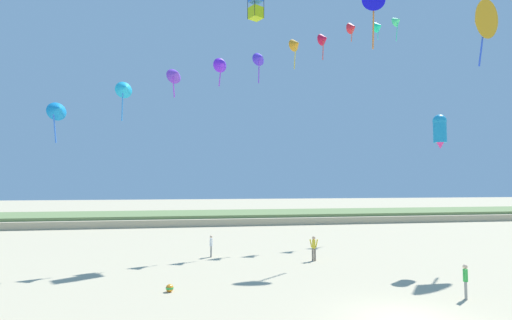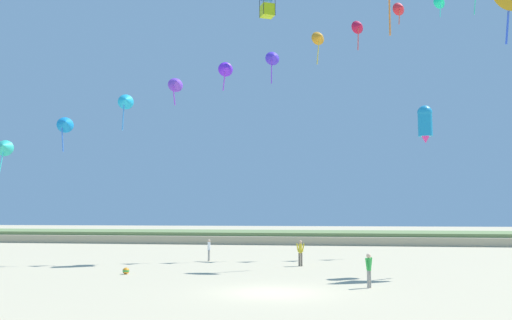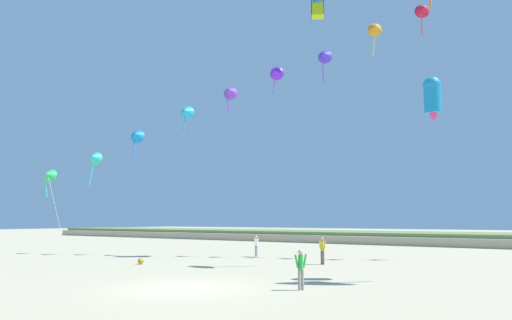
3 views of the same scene
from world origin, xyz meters
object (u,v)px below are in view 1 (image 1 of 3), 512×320
large_kite_low_lead (481,21)px  large_kite_high_solo (256,5)px  person_mid_center (465,279)px  large_kite_mid_trail (373,2)px  large_kite_outer_drift (440,130)px  person_near_right (314,247)px  beach_ball (170,288)px  person_near_left (211,244)px

large_kite_low_lead → large_kite_high_solo: size_ratio=2.06×
person_mid_center → large_kite_mid_trail: bearing=79.4°
large_kite_mid_trail → large_kite_outer_drift: (1.22, -6.13, -10.95)m
person_mid_center → large_kite_low_lead: large_kite_low_lead is taller
large_kite_outer_drift → large_kite_mid_trail: bearing=101.3°
person_near_right → beach_ball: size_ratio=4.43×
large_kite_outer_drift → person_near_left: bearing=158.3°
person_near_right → large_kite_low_lead: (12.82, -0.20, 16.01)m
person_near_right → large_kite_high_solo: size_ratio=0.69×
person_mid_center → person_near_left: bearing=130.3°
large_kite_outer_drift → person_near_right: bearing=158.3°
large_kite_mid_trail → beach_ball: size_ratio=12.94×
large_kite_low_lead → large_kite_mid_trail: 7.90m
large_kite_low_lead → beach_ball: bearing=-165.2°
person_mid_center → large_kite_low_lead: size_ratio=0.32×
person_mid_center → large_kite_mid_trail: (2.37, 12.70, 18.46)m
person_near_left → person_near_right: 7.02m
person_near_left → large_kite_outer_drift: 16.70m
large_kite_low_lead → large_kite_outer_drift: bearing=-153.6°
person_mid_center → large_kite_outer_drift: (3.59, 6.57, 7.51)m
person_near_right → person_mid_center: (3.74, -9.49, -0.05)m
person_mid_center → beach_ball: 13.25m
person_mid_center → large_kite_low_lead: (9.09, 9.30, 16.07)m
large_kite_mid_trail → beach_ball: bearing=-148.7°
large_kite_low_lead → large_kite_mid_trail: size_ratio=1.02×
large_kite_low_lead → large_kite_outer_drift: size_ratio=2.23×
person_near_left → large_kite_outer_drift: large_kite_outer_drift is taller
large_kite_mid_trail → beach_ball: 26.08m
person_near_left → person_mid_center: 15.85m
large_kite_outer_drift → beach_ball: bearing=-169.4°
beach_ball → person_mid_center: bearing=-15.4°
person_mid_center → large_kite_outer_drift: size_ratio=0.70×
large_kite_low_lead → person_near_right: bearing=179.1°
large_kite_high_solo → beach_ball: 23.44m
person_mid_center → large_kite_high_solo: 24.95m
person_near_right → large_kite_mid_trail: 19.66m
large_kite_high_solo → large_kite_outer_drift: (10.16, -8.64, -11.14)m
person_near_right → person_mid_center: size_ratio=1.06×
person_near_left → large_kite_mid_trail: large_kite_mid_trail is taller
person_mid_center → person_near_right: bearing=111.5°
large_kite_high_solo → person_near_right: bearing=-63.7°
person_near_left → large_kite_high_solo: (3.69, 3.12, 18.67)m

